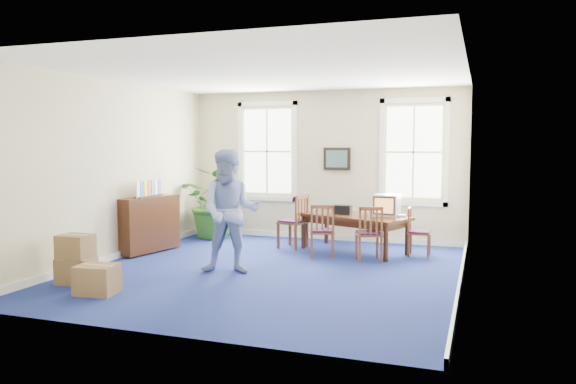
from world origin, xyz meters
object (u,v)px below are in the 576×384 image
(conference_table, at_px, (354,233))
(credenza, at_px, (149,225))
(crt_tv, at_px, (387,205))
(man, at_px, (230,212))
(potted_plant, at_px, (216,203))
(cardboard_boxes, at_px, (91,257))
(chair_near_left, at_px, (322,231))

(conference_table, relative_size, credenza, 1.57)
(crt_tv, xyz_separation_m, man, (-2.11, -2.43, 0.08))
(crt_tv, height_order, man, man)
(credenza, relative_size, potted_plant, 0.85)
(crt_tv, bearing_deg, conference_table, -171.24)
(credenza, distance_m, cardboard_boxes, 2.38)
(conference_table, distance_m, man, 2.88)
(crt_tv, distance_m, chair_near_left, 1.36)
(crt_tv, relative_size, man, 0.25)
(conference_table, height_order, cardboard_boxes, cardboard_boxes)
(chair_near_left, distance_m, credenza, 3.31)
(chair_near_left, distance_m, man, 2.04)
(potted_plant, distance_m, cardboard_boxes, 4.19)
(potted_plant, bearing_deg, chair_near_left, -24.02)
(man, height_order, potted_plant, man)
(conference_table, xyz_separation_m, cardboard_boxes, (-3.18, -3.66, 0.03))
(chair_near_left, height_order, credenza, credenza)
(cardboard_boxes, bearing_deg, credenza, 102.17)
(conference_table, distance_m, credenza, 3.92)
(chair_near_left, relative_size, credenza, 0.74)
(man, bearing_deg, conference_table, 42.18)
(chair_near_left, xyz_separation_m, potted_plant, (-2.76, 1.23, 0.29))
(conference_table, bearing_deg, man, -99.64)
(chair_near_left, bearing_deg, potted_plant, -40.79)
(chair_near_left, bearing_deg, man, 40.74)
(credenza, bearing_deg, chair_near_left, 22.75)
(potted_plant, bearing_deg, credenza, -104.95)
(conference_table, height_order, chair_near_left, chair_near_left)
(conference_table, relative_size, man, 1.05)
(crt_tv, xyz_separation_m, potted_plant, (-3.80, 0.47, -0.14))
(credenza, height_order, cardboard_boxes, credenza)
(credenza, bearing_deg, man, -13.49)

